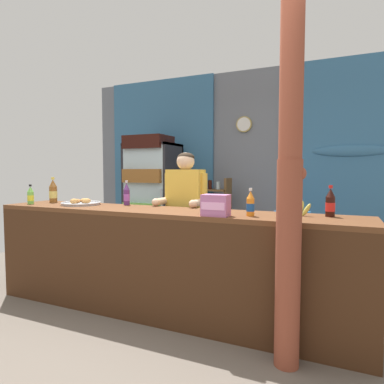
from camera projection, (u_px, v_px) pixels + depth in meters
ground_plane at (201, 291)px, 3.68m from camera, size 7.28×7.28×0.00m
back_wall_curtained at (243, 162)px, 5.16m from camera, size 5.35×0.22×2.86m
stall_counter at (157, 252)px, 2.97m from camera, size 3.54×0.58×0.98m
timber_post at (290, 168)px, 2.19m from camera, size 0.19×0.17×2.83m
drink_fridge at (152, 191)px, 5.14m from camera, size 0.76×0.67×1.86m
bottle_shelf_rack at (214, 217)px, 5.05m from camera, size 0.48×0.28×1.23m
plastic_lawn_chair at (291, 240)px, 4.05m from camera, size 0.52×0.52×0.86m
shopkeeper at (185, 206)px, 3.53m from camera, size 0.49×0.42×1.53m
soda_bottle_iced_tea at (53, 192)px, 3.76m from camera, size 0.09×0.09×0.29m
soda_bottle_lime_soda at (31, 196)px, 3.58m from camera, size 0.07×0.07×0.21m
soda_bottle_orange_soda at (250, 204)px, 2.63m from camera, size 0.06×0.06×0.22m
soda_bottle_cola at (330, 203)px, 2.59m from camera, size 0.07×0.07×0.25m
soda_bottle_grape_soda at (127, 195)px, 3.48m from camera, size 0.06×0.06×0.26m
snack_box_wafer at (216, 205)px, 2.63m from camera, size 0.21×0.14×0.17m
pastry_tray at (81, 203)px, 3.50m from camera, size 0.41×0.41×0.07m
banana_bunch at (295, 208)px, 2.66m from camera, size 0.26×0.06×0.16m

